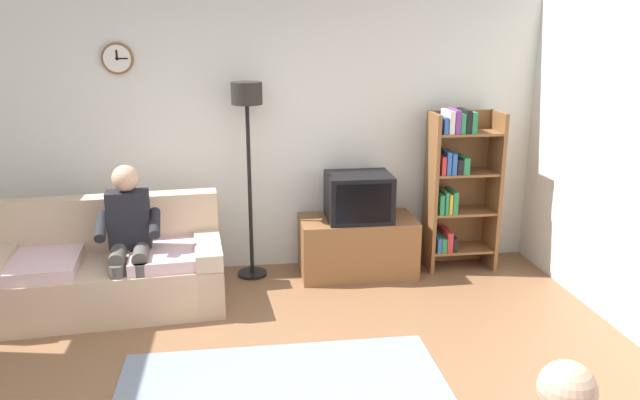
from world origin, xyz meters
name	(u,v)px	position (x,y,z in m)	size (l,w,h in m)	color
back_wall_assembly	(252,132)	(0.00, 2.66, 1.35)	(6.20, 0.17, 2.70)	silver
couch	(108,272)	(-1.27, 1.82, 0.31)	(1.97, 1.03, 0.90)	tan
tv_stand	(357,246)	(0.97, 2.25, 0.28)	(1.10, 0.56, 0.56)	brown
tv	(359,197)	(0.97, 2.23, 0.78)	(0.60, 0.49, 0.44)	black
bookshelf	(457,184)	(1.96, 2.32, 0.85)	(0.68, 0.36, 1.59)	brown
floor_lamp	(248,127)	(-0.05, 2.35, 1.45)	(0.28, 0.28, 1.85)	black
person_on_couch	(129,232)	(-1.05, 1.71, 0.70)	(0.54, 0.56, 1.24)	black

